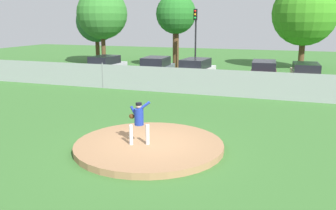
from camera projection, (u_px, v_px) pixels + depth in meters
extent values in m
plane|color=#386B2D|center=(194.00, 110.00, 18.66)|extent=(80.00, 80.00, 0.00)
cube|color=#2B2B2D|center=(225.00, 83.00, 26.47)|extent=(44.00, 7.00, 0.01)
cylinder|color=#99704C|center=(149.00, 146.00, 13.13)|extent=(5.34, 5.34, 0.23)
cylinder|color=silver|center=(131.00, 135.00, 12.85)|extent=(0.13, 0.13, 0.72)
cylinder|color=silver|center=(148.00, 135.00, 12.87)|extent=(0.13, 0.13, 0.72)
cylinder|color=navy|center=(139.00, 117.00, 12.71)|extent=(0.32, 0.32, 0.58)
cylinder|color=navy|center=(144.00, 106.00, 12.56)|extent=(0.47, 0.25, 0.38)
cylinder|color=navy|center=(134.00, 112.00, 12.73)|extent=(0.29, 0.18, 0.46)
ellipsoid|color=#4C2D14|center=(132.00, 116.00, 12.86)|extent=(0.20, 0.12, 0.18)
sphere|color=tan|center=(139.00, 106.00, 12.62)|extent=(0.20, 0.20, 0.20)
cylinder|color=black|center=(139.00, 104.00, 12.60)|extent=(0.21, 0.21, 0.09)
sphere|color=white|center=(129.00, 137.00, 13.66)|extent=(0.07, 0.07, 0.07)
cube|color=gray|center=(211.00, 82.00, 22.15)|extent=(37.18, 0.03, 1.61)
cylinder|color=slate|center=(103.00, 76.00, 24.54)|extent=(0.07, 0.07, 1.71)
cube|color=maroon|center=(263.00, 75.00, 25.57)|extent=(2.05, 4.90, 0.79)
cube|color=black|center=(264.00, 65.00, 25.41)|extent=(1.75, 2.74, 0.61)
cylinder|color=black|center=(263.00, 78.00, 27.06)|extent=(1.80, 0.77, 0.64)
cylinder|color=black|center=(263.00, 84.00, 24.27)|extent=(1.80, 0.77, 0.64)
cube|color=#B7BABF|center=(105.00, 68.00, 29.94)|extent=(2.02, 4.51, 0.67)
cube|color=black|center=(105.00, 60.00, 29.79)|extent=(1.78, 2.51, 0.64)
cylinder|color=black|center=(114.00, 70.00, 31.26)|extent=(1.90, 0.73, 0.64)
cylinder|color=black|center=(96.00, 74.00, 28.78)|extent=(1.90, 0.73, 0.64)
cube|color=silver|center=(195.00, 73.00, 26.59)|extent=(2.08, 4.73, 0.75)
cube|color=black|center=(196.00, 64.00, 26.43)|extent=(1.81, 2.64, 0.68)
cylinder|color=black|center=(201.00, 76.00, 27.97)|extent=(1.90, 0.75, 0.64)
cylinder|color=black|center=(189.00, 82.00, 25.39)|extent=(1.90, 0.75, 0.64)
cube|color=slate|center=(156.00, 71.00, 27.82)|extent=(2.08, 4.47, 0.76)
cube|color=black|center=(156.00, 62.00, 27.66)|extent=(1.83, 2.49, 0.67)
cylinder|color=black|center=(161.00, 73.00, 29.18)|extent=(1.94, 0.74, 0.64)
cylinder|color=black|center=(150.00, 79.00, 26.64)|extent=(1.94, 0.74, 0.64)
cube|color=tan|center=(305.00, 77.00, 24.93)|extent=(2.09, 4.66, 0.74)
cube|color=black|center=(306.00, 67.00, 24.78)|extent=(1.81, 2.61, 0.58)
cylinder|color=black|center=(303.00, 79.00, 26.33)|extent=(1.89, 0.76, 0.64)
cylinder|color=black|center=(307.00, 86.00, 23.69)|extent=(1.89, 0.76, 0.64)
cylinder|color=black|center=(196.00, 42.00, 30.92)|extent=(0.14, 0.14, 5.36)
cube|color=black|center=(195.00, 14.00, 30.24)|extent=(0.28, 0.24, 0.90)
sphere|color=red|center=(195.00, 11.00, 30.07)|extent=(0.18, 0.18, 0.18)
sphere|color=orange|center=(195.00, 14.00, 30.13)|extent=(0.18, 0.18, 0.18)
sphere|color=green|center=(195.00, 18.00, 30.19)|extent=(0.18, 0.18, 0.18)
cylinder|color=#4C331E|center=(98.00, 49.00, 39.35)|extent=(0.44, 0.44, 2.78)
sphere|color=#295F2F|center=(96.00, 22.00, 38.69)|extent=(4.26, 4.26, 4.26)
cylinder|color=#4C331E|center=(104.00, 49.00, 36.49)|extent=(0.42, 0.42, 3.34)
sphere|color=#31762B|center=(102.00, 14.00, 35.72)|extent=(4.92, 4.92, 4.92)
cylinder|color=#4C331E|center=(176.00, 48.00, 34.09)|extent=(0.56, 0.56, 3.74)
sphere|color=#226823|center=(176.00, 14.00, 33.37)|extent=(3.66, 3.66, 3.66)
cylinder|color=#4C331E|center=(301.00, 53.00, 33.56)|extent=(0.53, 0.53, 3.02)
sphere|color=#36841C|center=(305.00, 13.00, 32.75)|extent=(5.77, 5.77, 5.77)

